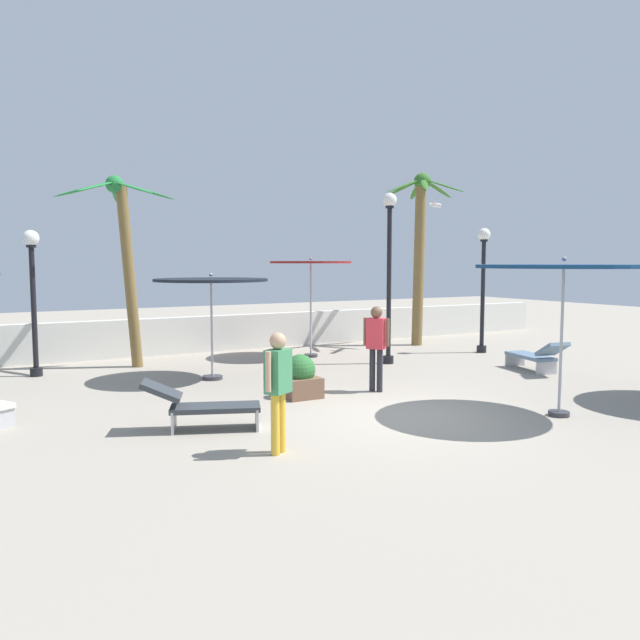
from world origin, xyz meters
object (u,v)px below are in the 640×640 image
Objects in this scene: patio_umbrella_1 at (311,267)px; lounge_chair_1 at (201,405)px; lamp_post_0 at (389,261)px; guest_1 at (376,340)px; patio_umbrella_3 at (564,270)px; lamp_post_2 at (483,277)px; patio_umbrella_0 at (211,285)px; planter at (300,378)px; seagull_0 at (435,205)px; palm_tree_1 at (125,247)px; lamp_post_1 at (33,285)px; lounge_chair_0 at (536,355)px; palm_tree_0 at (420,239)px; guest_0 at (278,381)px.

lounge_chair_1 is at bearing -131.16° from patio_umbrella_1.
lamp_post_0 is 2.52× the size of guest_1.
patio_umbrella_3 is at bearing -63.89° from guest_1.
lamp_post_2 reaches higher than patio_umbrella_3.
patio_umbrella_0 is 3.30m from planter.
palm_tree_1 is at bearing 172.13° from seagull_0.
lamp_post_1 is at bearing 163.09° from lamp_post_0.
lounge_chair_0 is at bearing 0.54° from guest_1.
lamp_post_0 reaches higher than patio_umbrella_1.
lamp_post_2 is at bearing 23.07° from lounge_chair_1.
patio_umbrella_3 is at bearing -133.25° from lounge_chair_0.
patio_umbrella_3 is 6.12m from lamp_post_0.
lamp_post_0 is at bearing -139.44° from palm_tree_0.
lamp_post_2 is at bearing -19.43° from patio_umbrella_1.
guest_1 is (-1.10, -4.82, -1.45)m from patio_umbrella_1.
lamp_post_0 is 4.30m from lounge_chair_0.
guest_1 is at bearing 38.44° from guest_0.
palm_tree_1 is (-5.36, 8.75, 0.50)m from patio_umbrella_3.
lamp_post_2 is 2.57m from seagull_0.
palm_tree_1 is 7.12m from lounge_chair_1.
patio_umbrella_3 is 7.70m from lamp_post_2.
palm_tree_1 is 8.97m from seagull_0.
palm_tree_0 is at bearing 40.56° from lamp_post_0.
patio_umbrella_0 reaches higher than guest_0.
lounge_chair_1 is 2.84m from planter.
patio_umbrella_1 is 0.51× the size of palm_tree_0.
lamp_post_2 is 3.56× the size of seagull_0.
palm_tree_0 reaches higher than planter.
lounge_chair_0 is 6.30m from planter.
patio_umbrella_3 is 0.66× the size of lamp_post_0.
guest_0 is (-8.89, -8.23, -2.33)m from palm_tree_0.
patio_umbrella_3 is 1.52× the size of lounge_chair_1.
seagull_0 is at bearing 85.61° from lounge_chair_0.
lounge_chair_0 is 8.85m from lounge_chair_1.
lamp_post_0 reaches higher than lamp_post_2.
lounge_chair_0 is at bearing -21.98° from patio_umbrella_0.
lamp_post_1 is at bearing 131.15° from patio_umbrella_3.
palm_tree_1 reaches higher than lounge_chair_0.
seagull_0 is (0.33, 4.25, 3.94)m from lounge_chair_0.
lounge_chair_0 is at bearing 19.17° from guest_0.
patio_umbrella_0 reaches higher than planter.
seagull_0 reaches higher than guest_1.
seagull_0 is at bearing 65.58° from patio_umbrella_3.
lamp_post_1 is 6.84m from planter.
patio_umbrella_1 is 1.64× the size of guest_0.
lamp_post_0 reaches higher than guest_1.
lamp_post_0 is at bearing -151.46° from seagull_0.
lamp_post_2 is 2.14× the size of guest_0.
lamp_post_0 reaches higher than lounge_chair_1.
planter is (4.29, -5.05, -1.73)m from lamp_post_1.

